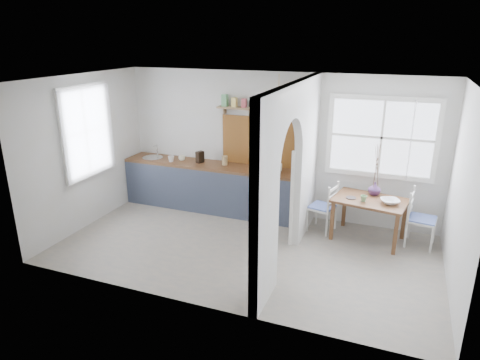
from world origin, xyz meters
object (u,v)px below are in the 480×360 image
(dining_table, at_px, (368,219))
(vase, at_px, (375,189))
(chair_left, at_px, (322,206))
(chair_right, at_px, (422,219))
(kettle, at_px, (277,166))

(dining_table, bearing_deg, vase, 91.24)
(chair_left, distance_m, vase, 0.90)
(chair_right, relative_size, kettle, 4.09)
(dining_table, bearing_deg, chair_left, -175.09)
(chair_left, height_order, vase, vase)
(dining_table, distance_m, vase, 0.52)
(chair_left, bearing_deg, kettle, -85.22)
(chair_left, relative_size, chair_right, 0.95)
(kettle, bearing_deg, vase, -0.32)
(chair_right, bearing_deg, kettle, 94.47)
(chair_left, height_order, kettle, kettle)
(dining_table, height_order, chair_right, chair_right)
(chair_left, relative_size, kettle, 3.89)
(chair_left, xyz_separation_m, kettle, (-0.86, 0.14, 0.58))
(chair_right, bearing_deg, vase, 85.30)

